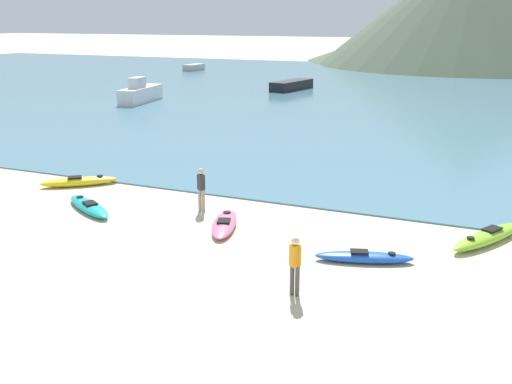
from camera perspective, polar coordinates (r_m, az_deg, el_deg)
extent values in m
plane|color=beige|center=(15.90, -14.90, -8.38)|extent=(400.00, 400.00, 0.00)
cube|color=teal|center=(55.41, 14.07, 9.08)|extent=(160.00, 70.00, 0.06)
cone|color=#4C5B47|center=(99.99, 20.31, 14.07)|extent=(51.42, 51.42, 8.77)
cone|color=#4C5B47|center=(92.59, 20.26, 16.68)|extent=(43.40, 43.40, 17.47)
ellipsoid|color=#8CCC2D|center=(19.28, 21.24, -3.97)|extent=(2.21, 3.44, 0.36)
cube|color=black|center=(19.37, 21.57, -3.28)|extent=(0.61, 0.73, 0.05)
cylinder|color=black|center=(18.42, 19.77, -4.12)|extent=(0.23, 0.23, 0.02)
ellipsoid|color=teal|center=(21.73, -15.64, -1.33)|extent=(3.01, 2.19, 0.28)
cube|color=black|center=(21.55, -15.53, -1.01)|extent=(0.68, 0.62, 0.05)
cylinder|color=black|center=(22.46, -16.42, -0.42)|extent=(0.25, 0.25, 0.02)
ellipsoid|color=yellow|center=(25.01, -16.50, 0.96)|extent=(2.74, 2.48, 0.34)
cube|color=black|center=(24.97, -16.88, 1.37)|extent=(0.66, 0.64, 0.05)
cylinder|color=black|center=(24.98, -14.65, 1.52)|extent=(0.25, 0.25, 0.02)
ellipsoid|color=blue|center=(16.85, 10.26, -6.13)|extent=(2.75, 1.42, 0.27)
cube|color=black|center=(16.78, 9.82, -5.61)|extent=(0.57, 0.46, 0.05)
cylinder|color=black|center=(16.88, 12.81, -5.69)|extent=(0.21, 0.21, 0.02)
ellipsoid|color=#E5668C|center=(19.26, -3.03, -3.03)|extent=(1.65, 2.89, 0.25)
cube|color=black|center=(19.08, -3.09, -2.75)|extent=(0.55, 0.61, 0.05)
cylinder|color=black|center=(19.94, -2.78, -1.93)|extent=(0.26, 0.26, 0.02)
cylinder|color=#4C4C4C|center=(14.64, 3.45, -8.39)|extent=(0.11, 0.11, 0.76)
cylinder|color=#4C4C4C|center=(14.60, 3.95, -8.47)|extent=(0.11, 0.11, 0.76)
cube|color=orange|center=(14.36, 3.75, -6.07)|extent=(0.26, 0.27, 0.54)
cylinder|color=orange|center=(14.39, 3.32, -5.95)|extent=(0.08, 0.08, 0.51)
cylinder|color=orange|center=(14.32, 4.18, -6.09)|extent=(0.08, 0.08, 0.51)
sphere|color=beige|center=(14.22, 3.78, -4.66)|extent=(0.21, 0.21, 0.21)
cylinder|color=gray|center=(20.88, -5.37, -0.79)|extent=(0.11, 0.11, 0.77)
cylinder|color=gray|center=(20.81, -5.04, -0.83)|extent=(0.11, 0.11, 0.77)
cube|color=#2D2D33|center=(20.66, -5.25, 0.94)|extent=(0.27, 0.27, 0.55)
cylinder|color=#2D2D33|center=(20.71, -5.53, 1.01)|extent=(0.08, 0.08, 0.52)
cylinder|color=#2D2D33|center=(20.60, -4.97, 0.94)|extent=(0.08, 0.08, 0.52)
sphere|color=tan|center=(20.56, -5.28, 1.97)|extent=(0.21, 0.21, 0.21)
cube|color=black|center=(56.55, 3.42, 10.13)|extent=(2.54, 5.57, 0.85)
cube|color=white|center=(48.90, -10.92, 9.10)|extent=(2.18, 5.57, 1.17)
cube|color=silver|center=(48.30, -11.26, 10.18)|extent=(1.06, 1.73, 0.82)
cube|color=#B2B2B7|center=(78.12, -5.95, 11.72)|extent=(1.62, 3.22, 0.77)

